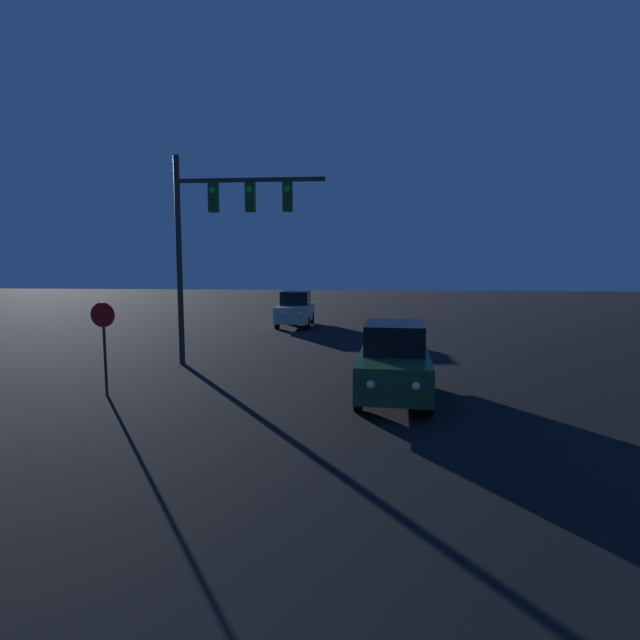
# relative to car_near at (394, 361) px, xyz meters

# --- Properties ---
(car_near) EXTENTS (1.88, 4.12, 1.81)m
(car_near) POSITION_rel_car_near_xyz_m (0.00, 0.00, 0.00)
(car_near) COLOR #1E4728
(car_near) RESTS_ON ground_plane
(car_far) EXTENTS (1.74, 4.07, 1.81)m
(car_far) POSITION_rel_car_near_xyz_m (-4.28, 13.45, 0.00)
(car_far) COLOR beige
(car_far) RESTS_ON ground_plane
(traffic_signal_mast) EXTENTS (4.73, 0.30, 6.57)m
(traffic_signal_mast) POSITION_rel_car_near_xyz_m (-5.26, 3.47, 3.59)
(traffic_signal_mast) COLOR #2D2D2D
(traffic_signal_mast) RESTS_ON ground_plane
(stop_sign) EXTENTS (0.60, 0.07, 2.30)m
(stop_sign) POSITION_rel_car_near_xyz_m (-7.05, -0.44, 0.68)
(stop_sign) COLOR #2D2D2D
(stop_sign) RESTS_ON ground_plane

